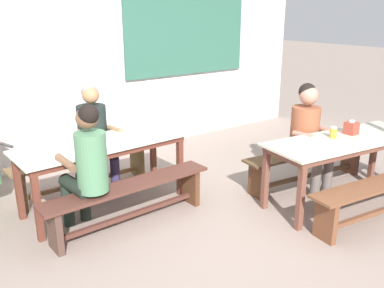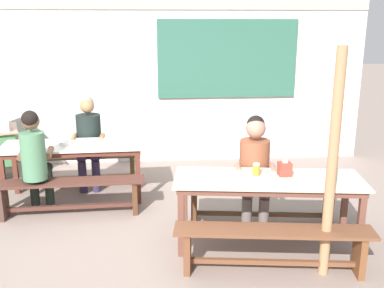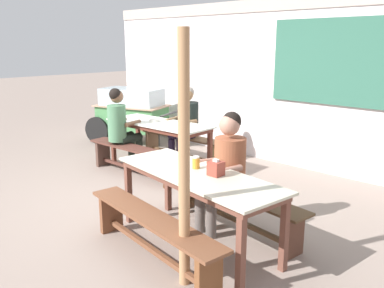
{
  "view_description": "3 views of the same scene",
  "coord_description": "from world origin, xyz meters",
  "px_view_note": "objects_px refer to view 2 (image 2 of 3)",
  "views": [
    {
      "loc": [
        -2.51,
        -2.82,
        2.06
      ],
      "look_at": [
        -0.02,
        0.54,
        0.69
      ],
      "focal_mm": 38.72,
      "sensor_mm": 36.0,
      "label": 1
    },
    {
      "loc": [
        0.25,
        -4.47,
        2.22
      ],
      "look_at": [
        0.65,
        0.37,
        0.89
      ],
      "focal_mm": 41.32,
      "sensor_mm": 36.0,
      "label": 2
    },
    {
      "loc": [
        3.87,
        -3.09,
        1.94
      ],
      "look_at": [
        0.57,
        0.35,
        0.75
      ],
      "focal_mm": 37.97,
      "sensor_mm": 36.0,
      "label": 3
    }
  ],
  "objects_px": {
    "person_right_near_table": "(255,165)",
    "person_left_back_turned": "(35,157)",
    "bench_near_back": "(261,199)",
    "person_center_facing": "(89,137)",
    "wooden_support_post": "(332,167)",
    "bench_near_front": "(273,242)",
    "dining_table_near": "(268,185)",
    "dining_table_far": "(73,150)",
    "bench_far_back": "(80,165)",
    "bench_far_front": "(69,191)",
    "condiment_jar": "(256,169)",
    "soup_bowl": "(66,143)",
    "tissue_box": "(285,169)"
  },
  "relations": [
    {
      "from": "bench_far_back",
      "to": "soup_bowl",
      "type": "xyz_separation_m",
      "value": [
        -0.06,
        -0.55,
        0.47
      ]
    },
    {
      "from": "dining_table_near",
      "to": "bench_far_back",
      "type": "bearing_deg",
      "value": 138.04
    },
    {
      "from": "dining_table_far",
      "to": "bench_near_front",
      "type": "bearing_deg",
      "value": -43.1
    },
    {
      "from": "dining_table_near",
      "to": "person_left_back_turned",
      "type": "relative_size",
      "value": 1.51
    },
    {
      "from": "bench_far_back",
      "to": "soup_bowl",
      "type": "bearing_deg",
      "value": -96.41
    },
    {
      "from": "bench_far_front",
      "to": "bench_near_front",
      "type": "bearing_deg",
      "value": -34.69
    },
    {
      "from": "bench_near_front",
      "to": "person_right_near_table",
      "type": "distance_m",
      "value": 1.08
    },
    {
      "from": "bench_near_back",
      "to": "wooden_support_post",
      "type": "bearing_deg",
      "value": -73.24
    },
    {
      "from": "person_right_near_table",
      "to": "person_left_back_turned",
      "type": "xyz_separation_m",
      "value": [
        -2.49,
        0.51,
        -0.0
      ]
    },
    {
      "from": "bench_far_back",
      "to": "person_center_facing",
      "type": "relative_size",
      "value": 1.36
    },
    {
      "from": "bench_far_front",
      "to": "condiment_jar",
      "type": "xyz_separation_m",
      "value": [
        2.04,
        -0.82,
        0.49
      ]
    },
    {
      "from": "bench_near_front",
      "to": "wooden_support_post",
      "type": "relative_size",
      "value": 0.89
    },
    {
      "from": "bench_far_front",
      "to": "tissue_box",
      "type": "distance_m",
      "value": 2.53
    },
    {
      "from": "tissue_box",
      "to": "condiment_jar",
      "type": "distance_m",
      "value": 0.29
    },
    {
      "from": "tissue_box",
      "to": "soup_bowl",
      "type": "bearing_deg",
      "value": 150.83
    },
    {
      "from": "tissue_box",
      "to": "condiment_jar",
      "type": "relative_size",
      "value": 1.28
    },
    {
      "from": "bench_far_front",
      "to": "person_left_back_turned",
      "type": "relative_size",
      "value": 1.39
    },
    {
      "from": "bench_near_front",
      "to": "soup_bowl",
      "type": "bearing_deg",
      "value": 138.32
    },
    {
      "from": "bench_near_back",
      "to": "person_left_back_turned",
      "type": "bearing_deg",
      "value": 169.88
    },
    {
      "from": "condiment_jar",
      "to": "bench_near_back",
      "type": "bearing_deg",
      "value": 68.09
    },
    {
      "from": "bench_near_front",
      "to": "tissue_box",
      "type": "relative_size",
      "value": 11.5
    },
    {
      "from": "dining_table_near",
      "to": "bench_far_back",
      "type": "relative_size",
      "value": 1.14
    },
    {
      "from": "soup_bowl",
      "to": "bench_near_front",
      "type": "bearing_deg",
      "value": -41.68
    },
    {
      "from": "soup_bowl",
      "to": "bench_far_back",
      "type": "bearing_deg",
      "value": 83.59
    },
    {
      "from": "bench_near_front",
      "to": "dining_table_near",
      "type": "bearing_deg",
      "value": 82.61
    },
    {
      "from": "condiment_jar",
      "to": "soup_bowl",
      "type": "relative_size",
      "value": 0.8
    },
    {
      "from": "person_center_facing",
      "to": "bench_far_back",
      "type": "bearing_deg",
      "value": 161.23
    },
    {
      "from": "tissue_box",
      "to": "condiment_jar",
      "type": "xyz_separation_m",
      "value": [
        -0.28,
        0.03,
        -0.01
      ]
    },
    {
      "from": "bench_near_back",
      "to": "person_center_facing",
      "type": "height_order",
      "value": "person_center_facing"
    },
    {
      "from": "dining_table_near",
      "to": "bench_far_back",
      "type": "distance_m",
      "value": 2.97
    },
    {
      "from": "bench_near_front",
      "to": "person_center_facing",
      "type": "xyz_separation_m",
      "value": [
        -1.97,
        2.44,
        0.41
      ]
    },
    {
      "from": "dining_table_far",
      "to": "wooden_support_post",
      "type": "height_order",
      "value": "wooden_support_post"
    },
    {
      "from": "bench_near_back",
      "to": "bench_near_front",
      "type": "bearing_deg",
      "value": -97.39
    },
    {
      "from": "soup_bowl",
      "to": "condiment_jar",
      "type": "bearing_deg",
      "value": -31.7
    },
    {
      "from": "dining_table_far",
      "to": "bench_far_back",
      "type": "xyz_separation_m",
      "value": [
        -0.02,
        0.53,
        -0.37
      ]
    },
    {
      "from": "bench_near_front",
      "to": "person_right_near_table",
      "type": "bearing_deg",
      "value": 87.98
    },
    {
      "from": "dining_table_far",
      "to": "soup_bowl",
      "type": "bearing_deg",
      "value": -165.55
    },
    {
      "from": "bench_near_back",
      "to": "tissue_box",
      "type": "relative_size",
      "value": 11.29
    },
    {
      "from": "dining_table_near",
      "to": "condiment_jar",
      "type": "distance_m",
      "value": 0.2
    },
    {
      "from": "dining_table_near",
      "to": "wooden_support_post",
      "type": "height_order",
      "value": "wooden_support_post"
    },
    {
      "from": "bench_far_front",
      "to": "bench_near_back",
      "type": "relative_size",
      "value": 1.0
    },
    {
      "from": "condiment_jar",
      "to": "soup_bowl",
      "type": "distance_m",
      "value": 2.52
    },
    {
      "from": "condiment_jar",
      "to": "bench_far_front",
      "type": "bearing_deg",
      "value": 158.09
    },
    {
      "from": "person_right_near_table",
      "to": "person_left_back_turned",
      "type": "relative_size",
      "value": 0.98
    },
    {
      "from": "bench_near_back",
      "to": "soup_bowl",
      "type": "relative_size",
      "value": 11.54
    },
    {
      "from": "dining_table_far",
      "to": "condiment_jar",
      "type": "distance_m",
      "value": 2.47
    },
    {
      "from": "bench_far_back",
      "to": "bench_near_front",
      "type": "relative_size",
      "value": 0.94
    },
    {
      "from": "dining_table_far",
      "to": "dining_table_near",
      "type": "bearing_deg",
      "value": -33.65
    },
    {
      "from": "bench_far_back",
      "to": "person_right_near_table",
      "type": "height_order",
      "value": "person_right_near_table"
    },
    {
      "from": "person_right_near_table",
      "to": "person_center_facing",
      "type": "bearing_deg",
      "value": 144.21
    }
  ]
}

